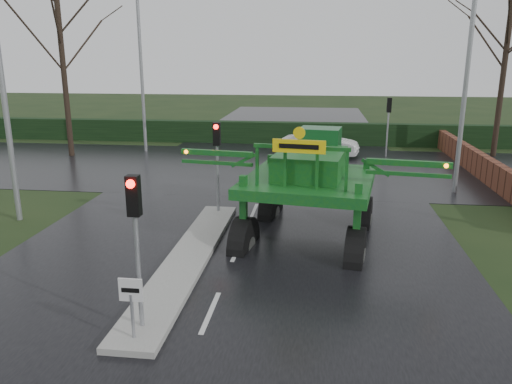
# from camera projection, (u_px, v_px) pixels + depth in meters

# --- Properties ---
(ground) EXTENTS (140.00, 140.00, 0.00)m
(ground) POSITION_uv_depth(u_px,v_px,m) (210.00, 313.00, 11.73)
(ground) COLOR black
(ground) RESTS_ON ground
(road_main) EXTENTS (14.00, 80.00, 0.02)m
(road_main) POSITION_uv_depth(u_px,v_px,m) (260.00, 198.00, 21.31)
(road_main) COLOR black
(road_main) RESTS_ON ground
(road_cross) EXTENTS (80.00, 12.00, 0.02)m
(road_cross) POSITION_uv_depth(u_px,v_px,m) (273.00, 168.00, 27.06)
(road_cross) COLOR black
(road_cross) RESTS_ON ground
(median_island) EXTENTS (1.20, 10.00, 0.16)m
(median_island) POSITION_uv_depth(u_px,v_px,m) (189.00, 258.00, 14.74)
(median_island) COLOR gray
(median_island) RESTS_ON ground
(hedge_row) EXTENTS (44.00, 0.90, 1.50)m
(hedge_row) POSITION_uv_depth(u_px,v_px,m) (283.00, 133.00, 34.53)
(hedge_row) COLOR black
(hedge_row) RESTS_ON ground
(brick_wall) EXTENTS (0.40, 20.00, 1.20)m
(brick_wall) POSITION_uv_depth(u_px,v_px,m) (476.00, 162.00, 25.65)
(brick_wall) COLOR #592D1E
(brick_wall) RESTS_ON ground
(keep_left_sign) EXTENTS (0.50, 0.07, 1.35)m
(keep_left_sign) POSITION_uv_depth(u_px,v_px,m) (131.00, 299.00, 10.17)
(keep_left_sign) COLOR gray
(keep_left_sign) RESTS_ON ground
(traffic_signal_near) EXTENTS (0.26, 0.33, 3.52)m
(traffic_signal_near) POSITION_uv_depth(u_px,v_px,m) (135.00, 220.00, 10.24)
(traffic_signal_near) COLOR gray
(traffic_signal_near) RESTS_ON ground
(traffic_signal_mid) EXTENTS (0.26, 0.33, 3.52)m
(traffic_signal_mid) POSITION_uv_depth(u_px,v_px,m) (217.00, 148.00, 18.39)
(traffic_signal_mid) COLOR gray
(traffic_signal_mid) RESTS_ON ground
(traffic_signal_far) EXTENTS (0.26, 0.33, 3.52)m
(traffic_signal_far) POSITION_uv_depth(u_px,v_px,m) (389.00, 114.00, 29.45)
(traffic_signal_far) COLOR gray
(traffic_signal_far) RESTS_ON ground
(street_light_left_near) EXTENTS (3.85, 0.30, 10.00)m
(street_light_left_near) POSITION_uv_depth(u_px,v_px,m) (6.00, 52.00, 16.89)
(street_light_left_near) COLOR gray
(street_light_left_near) RESTS_ON ground
(street_light_right) EXTENTS (3.85, 0.30, 10.00)m
(street_light_right) POSITION_uv_depth(u_px,v_px,m) (461.00, 53.00, 20.69)
(street_light_right) COLOR gray
(street_light_right) RESTS_ON ground
(street_light_left_far) EXTENTS (3.85, 0.30, 10.00)m
(street_light_left_far) POSITION_uv_depth(u_px,v_px,m) (145.00, 54.00, 30.30)
(street_light_left_far) COLOR gray
(street_light_left_far) RESTS_ON ground
(tree_left_far) EXTENTS (7.70, 7.70, 13.26)m
(tree_left_far) POSITION_uv_depth(u_px,v_px,m) (60.00, 33.00, 28.59)
(tree_left_far) COLOR black
(tree_left_far) RESTS_ON ground
(tree_right_far) EXTENTS (7.00, 7.00, 12.05)m
(tree_right_far) POSITION_uv_depth(u_px,v_px,m) (507.00, 45.00, 28.60)
(tree_right_far) COLOR black
(tree_right_far) RESTS_ON ground
(crop_sprayer) EXTENTS (8.64, 5.97, 4.87)m
(crop_sprayer) POSITION_uv_depth(u_px,v_px,m) (245.00, 175.00, 15.45)
(crop_sprayer) COLOR black
(crop_sprayer) RESTS_ON ground
(white_sedan) EXTENTS (4.76, 2.43, 1.50)m
(white_sedan) POSITION_uv_depth(u_px,v_px,m) (320.00, 156.00, 30.40)
(white_sedan) COLOR silver
(white_sedan) RESTS_ON ground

